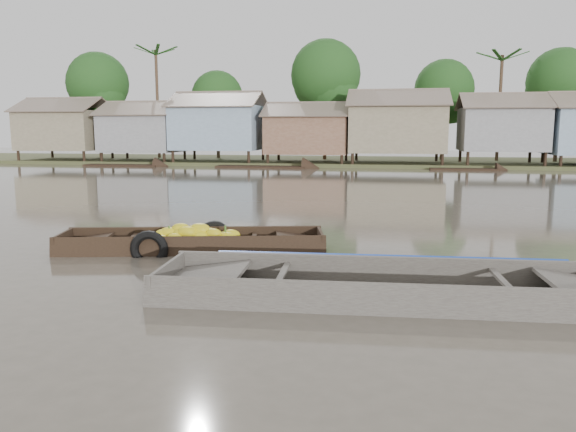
# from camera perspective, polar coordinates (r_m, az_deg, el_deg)

# --- Properties ---
(ground) EXTENTS (120.00, 120.00, 0.00)m
(ground) POSITION_cam_1_polar(r_m,az_deg,el_deg) (11.61, 0.16, -4.35)
(ground) COLOR #514A3E
(ground) RESTS_ON ground
(riverbank) EXTENTS (120.00, 12.47, 10.22)m
(riverbank) POSITION_cam_1_polar(r_m,az_deg,el_deg) (43.01, 11.72, 9.26)
(riverbank) COLOR #384723
(riverbank) RESTS_ON ground
(banana_boat) EXTENTS (5.96, 2.59, 0.83)m
(banana_boat) POSITION_cam_1_polar(r_m,az_deg,el_deg) (12.62, -10.04, -2.63)
(banana_boat) COLOR black
(banana_boat) RESTS_ON ground
(viewer_boat) EXTENTS (7.54, 2.38, 0.60)m
(viewer_boat) POSITION_cam_1_polar(r_m,az_deg,el_deg) (9.17, 10.40, -7.74)
(viewer_boat) COLOR #3E3835
(viewer_boat) RESTS_ON ground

